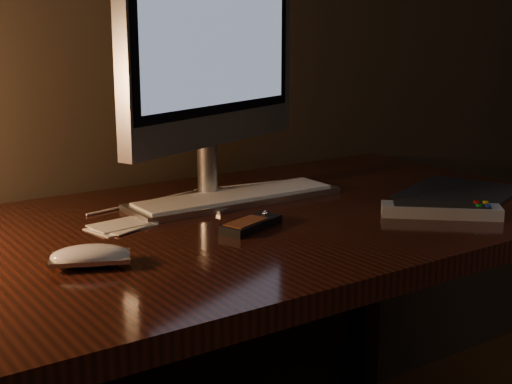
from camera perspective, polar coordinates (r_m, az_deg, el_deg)
desk at (r=1.38m, az=-6.64°, el=-7.34°), size 1.60×0.75×0.75m
monitor at (r=1.42m, az=-3.35°, el=12.00°), size 0.50×0.23×0.55m
keyboard at (r=1.46m, az=-1.67°, el=-0.45°), size 0.46×0.13×0.02m
mousepad at (r=1.61m, az=15.97°, el=0.03°), size 0.32×0.29×0.00m
mouse at (r=1.10m, az=-13.11°, el=-5.22°), size 0.13×0.11×0.02m
media_remote at (r=1.27m, az=-0.39°, el=-2.57°), size 0.14×0.09×0.02m
tv_remote at (r=1.39m, az=14.58°, el=-1.40°), size 0.20×0.19×0.03m
papers at (r=1.30m, az=-10.73°, el=-2.68°), size 0.13×0.10×0.01m
cable at (r=1.52m, az=-4.64°, el=-0.20°), size 0.51×0.01×0.00m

